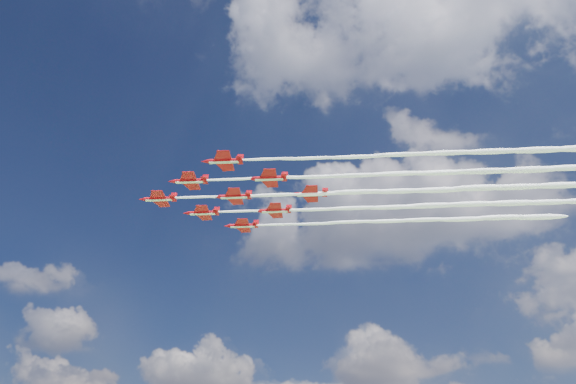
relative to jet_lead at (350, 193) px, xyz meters
name	(u,v)px	position (x,y,z in m)	size (l,w,h in m)	color
jet_lead	(350,193)	(0.00, 0.00, 0.00)	(95.05, 33.92, 2.33)	#BB0A14
jet_row2_port	(392,174)	(11.20, -4.50, 0.00)	(95.05, 33.92, 2.33)	#BB0A14
jet_row2_starb	(386,207)	(6.43, 10.22, 0.00)	(95.05, 33.92, 2.33)	#BB0A14
jet_row3_port	(439,153)	(22.41, -8.99, 0.00)	(95.05, 33.92, 2.33)	#BB0A14
jet_row3_centre	(428,190)	(17.63, 5.72, 0.00)	(95.05, 33.92, 2.33)	#BB0A14
jet_row3_starb	(419,220)	(12.86, 20.43, 0.00)	(95.05, 33.92, 2.33)	#BB0A14
jet_row4_port	(475,171)	(28.84, 1.22, 0.00)	(95.05, 33.92, 2.33)	#BB0A14
jet_row4_starb	(461,205)	(24.06, 15.94, 0.00)	(95.05, 33.92, 2.33)	#BB0A14
jet_tail	(507,188)	(35.27, 11.44, 0.00)	(95.05, 33.92, 2.33)	#BB0A14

